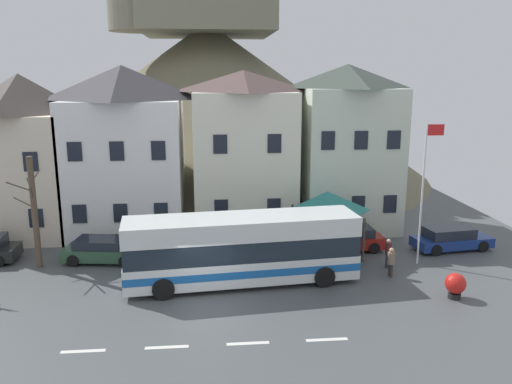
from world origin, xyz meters
name	(u,v)px	position (x,y,z in m)	size (l,w,h in m)	color
ground_plane	(208,311)	(0.00, 0.00, -0.03)	(40.00, 60.00, 0.07)	#4A4E51
townhouse_00	(26,155)	(-11.17, 12.42, 4.95)	(5.74, 6.91, 9.89)	beige
townhouse_01	(126,151)	(-4.98, 11.98, 5.19)	(6.95, 6.02, 10.39)	white
townhouse_02	(244,151)	(2.42, 12.14, 5.05)	(6.26, 6.34, 10.10)	silver
townhouse_03	(345,146)	(9.13, 12.42, 5.24)	(5.94, 6.90, 10.49)	silver
hilltop_castle	(208,97)	(0.22, 30.63, 7.76)	(42.54, 42.54, 23.74)	#68624B
transit_bus	(242,250)	(1.67, 2.81, 1.66)	(11.25, 3.63, 3.30)	silver
bus_shelter	(327,202)	(6.65, 6.71, 2.95)	(3.60, 3.60, 3.54)	#473D33
parked_car_00	(348,239)	(8.04, 7.07, 0.66)	(3.98, 2.04, 1.33)	maroon
parked_car_01	(103,250)	(-5.57, 6.46, 0.63)	(4.36, 2.40, 1.27)	#305239
parked_car_03	(451,239)	(13.91, 6.56, 0.64)	(4.65, 2.28, 1.31)	navy
pedestrian_00	(388,253)	(9.35, 4.13, 0.79)	(0.31, 0.35, 1.54)	#2D2D38
pedestrian_01	(313,251)	(5.52, 4.71, 0.83)	(0.32, 0.35, 1.52)	#38332D
pedestrian_02	(391,260)	(9.05, 2.89, 0.88)	(0.36, 0.36, 1.50)	#38332D
pedestrian_03	(354,248)	(7.70, 4.72, 0.93)	(0.34, 0.34, 1.58)	#2D2D38
public_bench	(326,232)	(7.18, 9.04, 0.48)	(1.73, 0.48, 0.87)	#473828
flagpole	(424,185)	(11.19, 4.51, 4.29)	(0.95, 0.10, 7.45)	silver
harbour_buoy	(455,284)	(11.03, 0.15, 0.66)	(0.93, 0.93, 1.18)	black
bare_tree_00	(34,211)	(-8.73, 5.84, 3.01)	(1.29, 2.15, 5.84)	brown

